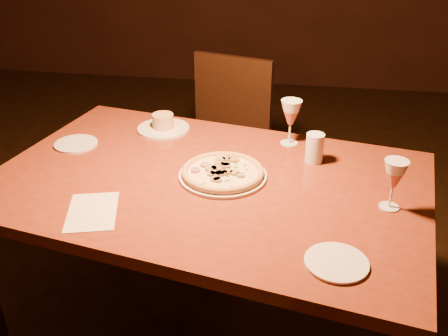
# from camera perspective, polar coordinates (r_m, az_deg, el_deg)

# --- Properties ---
(floor) EXTENTS (7.00, 7.00, 0.00)m
(floor) POSITION_cam_1_polar(r_m,az_deg,el_deg) (2.49, -7.70, -16.20)
(floor) COLOR #321D10
(floor) RESTS_ON ground
(dining_table) EXTENTS (1.72, 1.28, 0.84)m
(dining_table) POSITION_cam_1_polar(r_m,az_deg,el_deg) (1.86, -1.90, -3.18)
(dining_table) COLOR brown
(dining_table) RESTS_ON floor
(chair_far) EXTENTS (0.59, 0.59, 0.98)m
(chair_far) POSITION_cam_1_polar(r_m,az_deg,el_deg) (2.84, -0.23, 3.65)
(chair_far) COLOR black
(chair_far) RESTS_ON floor
(pizza_plate) EXTENTS (0.32, 0.32, 0.04)m
(pizza_plate) POSITION_cam_1_polar(r_m,az_deg,el_deg) (1.82, -0.14, -0.52)
(pizza_plate) COLOR white
(pizza_plate) RESTS_ON dining_table
(ramekin_saucer) EXTENTS (0.23, 0.23, 0.07)m
(ramekin_saucer) POSITION_cam_1_polar(r_m,az_deg,el_deg) (2.23, -6.97, 4.93)
(ramekin_saucer) COLOR white
(ramekin_saucer) RESTS_ON dining_table
(wine_glass_far) EXTENTS (0.09, 0.09, 0.19)m
(wine_glass_far) POSITION_cam_1_polar(r_m,az_deg,el_deg) (2.07, 7.60, 5.19)
(wine_glass_far) COLOR #B3604A
(wine_glass_far) RESTS_ON dining_table
(wine_glass_right) EXTENTS (0.08, 0.08, 0.17)m
(wine_glass_right) POSITION_cam_1_polar(r_m,az_deg,el_deg) (1.70, 18.75, -1.81)
(wine_glass_right) COLOR #B3604A
(wine_glass_right) RESTS_ON dining_table
(water_tumbler) EXTENTS (0.07, 0.07, 0.12)m
(water_tumbler) POSITION_cam_1_polar(r_m,az_deg,el_deg) (1.95, 10.31, 2.26)
(water_tumbler) COLOR silver
(water_tumbler) RESTS_ON dining_table
(side_plate_left) EXTENTS (0.18, 0.18, 0.01)m
(side_plate_left) POSITION_cam_1_polar(r_m,az_deg,el_deg) (2.17, -16.57, 2.68)
(side_plate_left) COLOR white
(side_plate_left) RESTS_ON dining_table
(side_plate_near) EXTENTS (0.18, 0.18, 0.01)m
(side_plate_near) POSITION_cam_1_polar(r_m,az_deg,el_deg) (1.45, 12.74, -10.49)
(side_plate_near) COLOR white
(side_plate_near) RESTS_ON dining_table
(menu_card) EXTENTS (0.21, 0.26, 0.00)m
(menu_card) POSITION_cam_1_polar(r_m,az_deg,el_deg) (1.69, -14.83, -4.83)
(menu_card) COLOR silver
(menu_card) RESTS_ON dining_table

